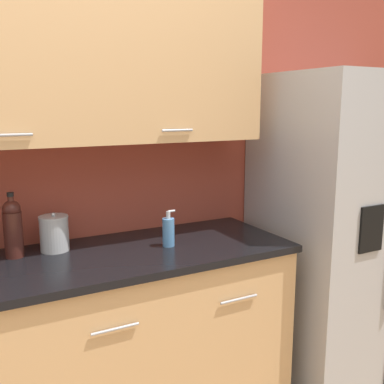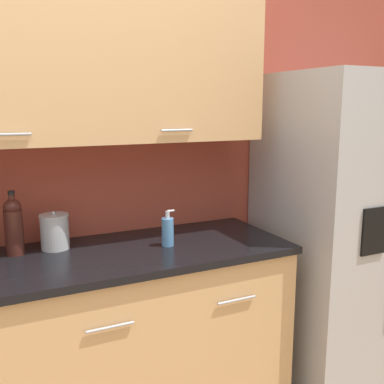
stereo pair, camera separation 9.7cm
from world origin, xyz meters
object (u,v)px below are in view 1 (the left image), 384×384
wine_bottle (13,227)px  soap_dispenser (168,232)px  steel_canister (54,233)px  refrigerator (344,224)px

wine_bottle → soap_dispenser: (0.68, -0.18, -0.07)m
wine_bottle → steel_canister: bearing=2.1°
soap_dispenser → steel_canister: 0.54m
wine_bottle → soap_dispenser: wine_bottle is taller
wine_bottle → steel_canister: 0.19m
refrigerator → steel_canister: size_ratio=9.53×
wine_bottle → soap_dispenser: size_ratio=1.67×
refrigerator → wine_bottle: (-1.84, 0.22, 0.16)m
steel_canister → refrigerator: bearing=-7.6°
soap_dispenser → wine_bottle: bearing=164.9°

